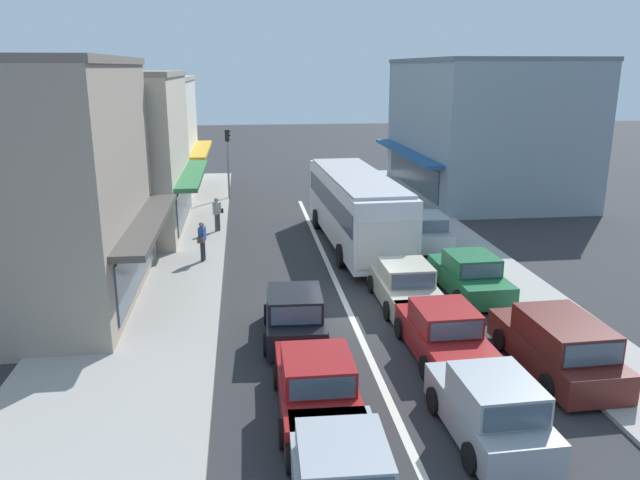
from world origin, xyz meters
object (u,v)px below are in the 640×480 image
(city_bus, at_px, (356,205))
(pedestrian_with_handbag_near, at_px, (217,212))
(sedan_adjacent_lane_lead, at_px, (405,286))
(traffic_light_downstreet, at_px, (228,152))
(sedan_adjacent_lane_trail, at_px, (443,333))
(pedestrian_browsing_midblock, at_px, (202,239))
(sedan_queue_far_back, at_px, (317,387))
(hatchback_queue_gap_filler, at_px, (490,409))
(parked_sedan_kerb_second, at_px, (470,276))
(hatchback_behind_bus_mid, at_px, (295,316))
(parked_hatchback_kerb_third, at_px, (425,231))
(parked_wagon_kerb_front, at_px, (558,346))

(city_bus, height_order, pedestrian_with_handbag_near, city_bus)
(sedan_adjacent_lane_lead, height_order, traffic_light_downstreet, traffic_light_downstreet)
(sedan_adjacent_lane_trail, height_order, pedestrian_browsing_midblock, pedestrian_browsing_midblock)
(city_bus, bearing_deg, sedan_queue_far_back, -103.82)
(hatchback_queue_gap_filler, relative_size, parked_sedan_kerb_second, 0.89)
(parked_sedan_kerb_second, distance_m, pedestrian_with_handbag_near, 13.09)
(hatchback_queue_gap_filler, bearing_deg, parked_sedan_kerb_second, 72.53)
(hatchback_behind_bus_mid, distance_m, traffic_light_downstreet, 20.65)
(sedan_adjacent_lane_lead, relative_size, parked_sedan_kerb_second, 0.99)
(sedan_queue_far_back, distance_m, pedestrian_with_handbag_near, 16.83)
(pedestrian_browsing_midblock, bearing_deg, parked_sedan_kerb_second, -25.97)
(traffic_light_downstreet, bearing_deg, hatchback_queue_gap_filler, -77.18)
(sedan_adjacent_lane_lead, xyz_separation_m, parked_hatchback_kerb_third, (2.66, 6.74, 0.05))
(sedan_adjacent_lane_trail, distance_m, parked_sedan_kerb_second, 5.25)
(hatchback_queue_gap_filler, distance_m, sedan_adjacent_lane_lead, 7.93)
(city_bus, height_order, hatchback_queue_gap_filler, city_bus)
(traffic_light_downstreet, bearing_deg, city_bus, -62.01)
(hatchback_behind_bus_mid, relative_size, pedestrian_browsing_midblock, 2.31)
(hatchback_queue_gap_filler, bearing_deg, city_bus, 90.60)
(parked_wagon_kerb_front, distance_m, traffic_light_downstreet, 25.03)
(sedan_queue_far_back, xyz_separation_m, traffic_light_downstreet, (-2.40, 24.56, 2.19))
(traffic_light_downstreet, bearing_deg, hatchback_behind_bus_mid, -83.77)
(city_bus, relative_size, hatchback_behind_bus_mid, 2.90)
(sedan_adjacent_lane_trail, xyz_separation_m, pedestrian_with_handbag_near, (-6.61, 14.05, 0.40))
(sedan_adjacent_lane_trail, height_order, parked_sedan_kerb_second, same)
(sedan_adjacent_lane_lead, bearing_deg, parked_sedan_kerb_second, 16.17)
(parked_sedan_kerb_second, height_order, pedestrian_with_handbag_near, pedestrian_with_handbag_near)
(hatchback_behind_bus_mid, height_order, pedestrian_with_handbag_near, pedestrian_with_handbag_near)
(pedestrian_with_handbag_near, bearing_deg, hatchback_queue_gap_filler, -70.66)
(sedan_adjacent_lane_trail, bearing_deg, parked_hatchback_kerb_third, 76.26)
(hatchback_behind_bus_mid, bearing_deg, traffic_light_downstreet, 96.23)
(parked_sedan_kerb_second, relative_size, pedestrian_with_handbag_near, 2.60)
(city_bus, xyz_separation_m, traffic_light_downstreet, (-5.77, 10.85, 0.97))
(sedan_queue_far_back, distance_m, parked_hatchback_kerb_third, 14.65)
(pedestrian_browsing_midblock, bearing_deg, sedan_adjacent_lane_trail, -52.76)
(traffic_light_downstreet, xyz_separation_m, pedestrian_browsing_midblock, (-0.85, -12.76, -1.79))
(sedan_adjacent_lane_trail, xyz_separation_m, parked_wagon_kerb_front, (2.65, -1.30, 0.08))
(parked_wagon_kerb_front, bearing_deg, sedan_adjacent_lane_lead, 117.55)
(city_bus, bearing_deg, parked_hatchback_kerb_third, -9.84)
(hatchback_behind_bus_mid, relative_size, pedestrian_with_handbag_near, 2.31)
(sedan_queue_far_back, xyz_separation_m, hatchback_queue_gap_filler, (3.53, -1.49, 0.05))
(hatchback_queue_gap_filler, height_order, parked_wagon_kerb_front, parked_wagon_kerb_front)
(parked_sedan_kerb_second, height_order, parked_hatchback_kerb_third, parked_hatchback_kerb_third)
(parked_wagon_kerb_front, bearing_deg, traffic_light_downstreet, 110.76)
(pedestrian_with_handbag_near, bearing_deg, sedan_adjacent_lane_lead, -57.18)
(parked_hatchback_kerb_third, distance_m, pedestrian_browsing_midblock, 9.74)
(city_bus, distance_m, parked_hatchback_kerb_third, 3.28)
(pedestrian_browsing_midblock, bearing_deg, traffic_light_downstreet, 86.18)
(sedan_adjacent_lane_lead, xyz_separation_m, traffic_light_downstreet, (-6.13, 18.12, 2.19))
(sedan_adjacent_lane_trail, distance_m, traffic_light_downstreet, 22.97)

